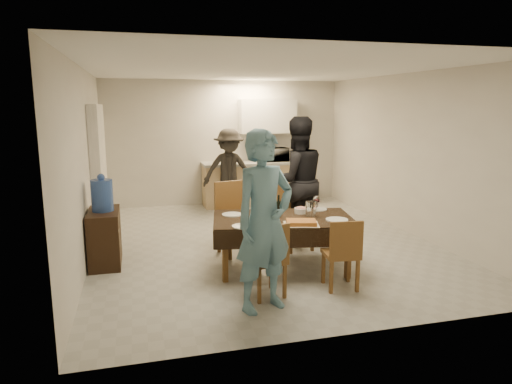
# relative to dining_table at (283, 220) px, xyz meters

# --- Properties ---
(floor) EXTENTS (5.00, 6.00, 0.02)m
(floor) POSITION_rel_dining_table_xyz_m (0.06, 1.20, -0.65)
(floor) COLOR #AAAAA5
(floor) RESTS_ON ground
(ceiling) EXTENTS (5.00, 6.00, 0.02)m
(ceiling) POSITION_rel_dining_table_xyz_m (0.06, 1.20, 1.95)
(ceiling) COLOR white
(ceiling) RESTS_ON wall_back
(wall_back) EXTENTS (5.00, 0.02, 2.60)m
(wall_back) POSITION_rel_dining_table_xyz_m (0.06, 4.20, 0.65)
(wall_back) COLOR beige
(wall_back) RESTS_ON floor
(wall_front) EXTENTS (5.00, 0.02, 2.60)m
(wall_front) POSITION_rel_dining_table_xyz_m (0.06, -1.80, 0.65)
(wall_front) COLOR beige
(wall_front) RESTS_ON floor
(wall_left) EXTENTS (0.02, 6.00, 2.60)m
(wall_left) POSITION_rel_dining_table_xyz_m (-2.44, 1.20, 0.65)
(wall_left) COLOR beige
(wall_left) RESTS_ON floor
(wall_right) EXTENTS (0.02, 6.00, 2.60)m
(wall_right) POSITION_rel_dining_table_xyz_m (2.56, 1.20, 0.65)
(wall_right) COLOR beige
(wall_right) RESTS_ON floor
(stub_partition) EXTENTS (0.15, 1.40, 2.10)m
(stub_partition) POSITION_rel_dining_table_xyz_m (-2.36, 2.40, 0.40)
(stub_partition) COLOR white
(stub_partition) RESTS_ON floor
(kitchen_base_cabinet) EXTENTS (2.20, 0.60, 0.86)m
(kitchen_base_cabinet) POSITION_rel_dining_table_xyz_m (0.66, 3.88, -0.22)
(kitchen_base_cabinet) COLOR tan
(kitchen_base_cabinet) RESTS_ON floor
(kitchen_worktop) EXTENTS (2.24, 0.64, 0.05)m
(kitchen_worktop) POSITION_rel_dining_table_xyz_m (0.66, 3.88, 0.23)
(kitchen_worktop) COLOR #9C9C98
(kitchen_worktop) RESTS_ON kitchen_base_cabinet
(upper_cabinet) EXTENTS (1.20, 0.34, 0.70)m
(upper_cabinet) POSITION_rel_dining_table_xyz_m (0.96, 4.02, 1.20)
(upper_cabinet) COLOR white
(upper_cabinet) RESTS_ON wall_back
(dining_table) EXTENTS (1.90, 1.32, 0.68)m
(dining_table) POSITION_rel_dining_table_xyz_m (0.00, 0.00, 0.00)
(dining_table) COLOR black
(dining_table) RESTS_ON floor
(chair_near_left) EXTENTS (0.46, 0.46, 0.46)m
(chair_near_left) POSITION_rel_dining_table_xyz_m (-0.45, -0.83, -0.13)
(chair_near_left) COLOR brown
(chair_near_left) RESTS_ON floor
(chair_near_right) EXTENTS (0.42, 0.42, 0.45)m
(chair_near_right) POSITION_rel_dining_table_xyz_m (0.45, -0.83, -0.14)
(chair_near_right) COLOR brown
(chair_near_right) RESTS_ON floor
(chair_far_left) EXTENTS (0.56, 0.57, 0.55)m
(chair_far_left) POSITION_rel_dining_table_xyz_m (-0.45, 0.65, -0.03)
(chair_far_left) COLOR brown
(chair_far_left) RESTS_ON floor
(chair_far_right) EXTENTS (0.48, 0.49, 0.51)m
(chair_far_right) POSITION_rel_dining_table_xyz_m (0.45, 0.66, -0.07)
(chair_far_right) COLOR brown
(chair_far_right) RESTS_ON floor
(console) EXTENTS (0.39, 0.79, 0.73)m
(console) POSITION_rel_dining_table_xyz_m (-2.22, 0.78, -0.29)
(console) COLOR black
(console) RESTS_ON floor
(water_jug) EXTENTS (0.28, 0.28, 0.41)m
(water_jug) POSITION_rel_dining_table_xyz_m (-2.22, 0.78, 0.28)
(water_jug) COLOR #385DB5
(water_jug) RESTS_ON console
(wine_bottle) EXTENTS (0.07, 0.07, 0.29)m
(wine_bottle) POSITION_rel_dining_table_xyz_m (-0.05, 0.05, 0.18)
(wine_bottle) COLOR black
(wine_bottle) RESTS_ON dining_table
(water_pitcher) EXTENTS (0.13, 0.13, 0.20)m
(water_pitcher) POSITION_rel_dining_table_xyz_m (0.35, -0.05, 0.13)
(water_pitcher) COLOR white
(water_pitcher) RESTS_ON dining_table
(savoury_tart) EXTENTS (0.48, 0.41, 0.05)m
(savoury_tart) POSITION_rel_dining_table_xyz_m (0.10, -0.38, 0.06)
(savoury_tart) COLOR #B67735
(savoury_tart) RESTS_ON dining_table
(salad_bowl) EXTENTS (0.17, 0.17, 0.07)m
(salad_bowl) POSITION_rel_dining_table_xyz_m (0.30, 0.18, 0.06)
(salad_bowl) COLOR white
(salad_bowl) RESTS_ON dining_table
(mushroom_dish) EXTENTS (0.19, 0.19, 0.03)m
(mushroom_dish) POSITION_rel_dining_table_xyz_m (-0.05, 0.28, 0.05)
(mushroom_dish) COLOR white
(mushroom_dish) RESTS_ON dining_table
(wine_glass_a) EXTENTS (0.08, 0.08, 0.18)m
(wine_glass_a) POSITION_rel_dining_table_xyz_m (-0.55, -0.25, 0.12)
(wine_glass_a) COLOR white
(wine_glass_a) RESTS_ON dining_table
(wine_glass_b) EXTENTS (0.09, 0.09, 0.21)m
(wine_glass_b) POSITION_rel_dining_table_xyz_m (0.55, 0.25, 0.14)
(wine_glass_b) COLOR white
(wine_glass_b) RESTS_ON dining_table
(wine_glass_c) EXTENTS (0.09, 0.09, 0.21)m
(wine_glass_c) POSITION_rel_dining_table_xyz_m (-0.20, 0.30, 0.14)
(wine_glass_c) COLOR white
(wine_glass_c) RESTS_ON dining_table
(plate_near_left) EXTENTS (0.25, 0.25, 0.01)m
(plate_near_left) POSITION_rel_dining_table_xyz_m (-0.60, -0.30, 0.04)
(plate_near_left) COLOR white
(plate_near_left) RESTS_ON dining_table
(plate_near_right) EXTENTS (0.28, 0.28, 0.02)m
(plate_near_right) POSITION_rel_dining_table_xyz_m (0.60, -0.30, 0.04)
(plate_near_right) COLOR white
(plate_near_right) RESTS_ON dining_table
(plate_far_left) EXTENTS (0.26, 0.26, 0.02)m
(plate_far_left) POSITION_rel_dining_table_xyz_m (-0.60, 0.30, 0.04)
(plate_far_left) COLOR white
(plate_far_left) RESTS_ON dining_table
(plate_far_right) EXTENTS (0.23, 0.23, 0.01)m
(plate_far_right) POSITION_rel_dining_table_xyz_m (0.60, 0.30, 0.04)
(plate_far_right) COLOR white
(plate_far_right) RESTS_ON dining_table
(microwave) EXTENTS (0.51, 0.35, 0.28)m
(microwave) POSITION_rel_dining_table_xyz_m (1.10, 3.88, 0.40)
(microwave) COLOR white
(microwave) RESTS_ON kitchen_worktop
(person_near) EXTENTS (0.79, 0.65, 1.86)m
(person_near) POSITION_rel_dining_table_xyz_m (-0.55, -1.05, 0.28)
(person_near) COLOR #5C88A0
(person_near) RESTS_ON floor
(person_far) EXTENTS (0.97, 0.78, 1.92)m
(person_far) POSITION_rel_dining_table_xyz_m (0.55, 1.05, 0.31)
(person_far) COLOR black
(person_far) RESTS_ON floor
(person_kitchen) EXTENTS (1.06, 0.61, 1.64)m
(person_kitchen) POSITION_rel_dining_table_xyz_m (0.00, 3.43, 0.17)
(person_kitchen) COLOR black
(person_kitchen) RESTS_ON floor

